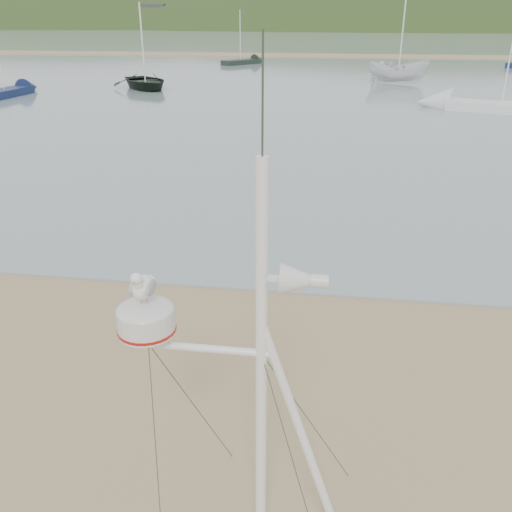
# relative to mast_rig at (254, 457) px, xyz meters

# --- Properties ---
(ground) EXTENTS (560.00, 560.00, 0.00)m
(ground) POSITION_rel_mast_rig_xyz_m (-2.66, 1.68, -1.22)
(ground) COLOR #8D7451
(ground) RESTS_ON ground
(water) EXTENTS (560.00, 256.00, 0.04)m
(water) POSITION_rel_mast_rig_xyz_m (-2.66, 133.68, -1.20)
(water) COLOR gray
(water) RESTS_ON ground
(sandbar) EXTENTS (560.00, 7.00, 0.07)m
(sandbar) POSITION_rel_mast_rig_xyz_m (-2.66, 71.68, -1.15)
(sandbar) COLOR #8D7451
(sandbar) RESTS_ON water
(hill_ridge) EXTENTS (620.00, 180.00, 80.00)m
(hill_ridge) POSITION_rel_mast_rig_xyz_m (15.86, 236.68, -20.92)
(hill_ridge) COLOR #213214
(hill_ridge) RESTS_ON ground
(far_cottages) EXTENTS (294.40, 6.30, 8.00)m
(far_cottages) POSITION_rel_mast_rig_xyz_m (0.34, 197.68, 2.78)
(far_cottages) COLOR beige
(far_cottages) RESTS_ON ground
(mast_rig) EXTENTS (2.25, 2.40, 5.07)m
(mast_rig) POSITION_rel_mast_rig_xyz_m (0.00, 0.00, 0.00)
(mast_rig) COLOR silver
(mast_rig) RESTS_ON ground
(boat_dark) EXTENTS (3.63, 3.20, 5.28)m
(boat_dark) POSITION_rel_mast_rig_xyz_m (-13.34, 35.77, 1.46)
(boat_dark) COLOR black
(boat_dark) RESTS_ON water
(boat_white) EXTENTS (1.85, 1.81, 4.77)m
(boat_white) POSITION_rel_mast_rig_xyz_m (5.31, 42.31, 1.20)
(boat_white) COLOR silver
(boat_white) RESTS_ON water
(sailboat_dark_mid) EXTENTS (4.76, 5.53, 5.90)m
(sailboat_dark_mid) POSITION_rel_mast_rig_xyz_m (-9.12, 58.52, -0.92)
(sailboat_dark_mid) COLOR black
(sailboat_dark_mid) RESTS_ON ground
(sailboat_white_near) EXTENTS (7.81, 4.24, 7.55)m
(sailboat_white_near) POSITION_rel_mast_rig_xyz_m (7.81, 29.65, -0.92)
(sailboat_white_near) COLOR silver
(sailboat_white_near) RESTS_ON ground
(sailboat_blue_near) EXTENTS (1.92, 5.99, 5.89)m
(sailboat_blue_near) POSITION_rel_mast_rig_xyz_m (-21.16, 31.91, -0.92)
(sailboat_blue_near) COLOR #142048
(sailboat_blue_near) RESTS_ON ground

